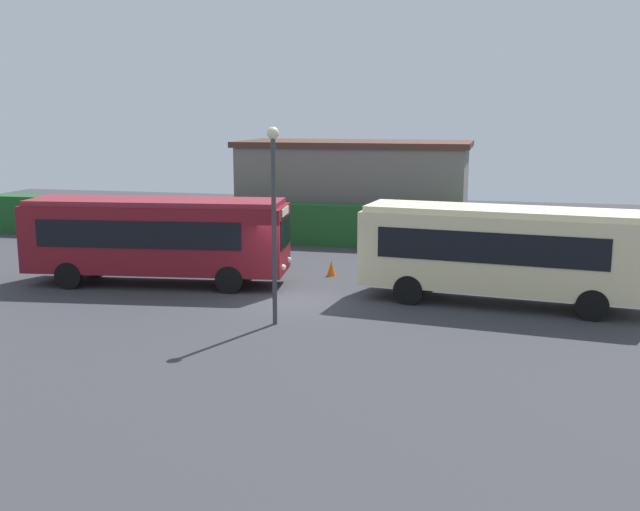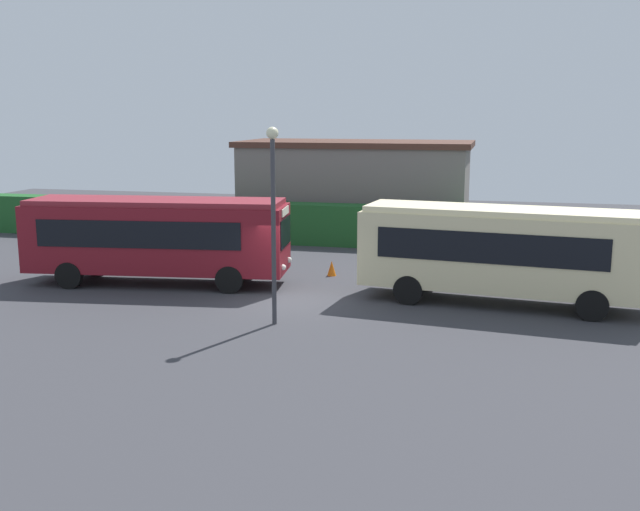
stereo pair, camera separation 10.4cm
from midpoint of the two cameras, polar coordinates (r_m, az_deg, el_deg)
The scene contains 9 objects.
ground_plane at distance 25.76m, azimuth -2.56°, elevation -3.47°, with size 64.00×64.00×0.00m, color #38383D.
bus_maroon at distance 28.54m, azimuth -12.48°, elevation 1.50°, with size 10.03×3.66×3.23m.
bus_cream at distance 25.62m, azimuth 13.71°, elevation 0.45°, with size 9.73×3.54×3.28m.
person_left at distance 32.86m, azimuth -12.42°, elevation 1.09°, with size 0.51×0.35×1.79m.
person_center at distance 29.96m, azimuth 15.47°, elevation -0.15°, with size 0.36×0.49×1.64m.
hedge_row at distance 36.21m, azimuth 2.28°, elevation 2.32°, with size 44.00×1.28×2.00m, color #1E5425.
depot_building at distance 40.24m, azimuth 2.62°, elevation 5.28°, with size 12.21×5.89×4.91m.
traffic_cone at distance 29.57m, azimuth 0.78°, elevation -0.99°, with size 0.36×0.36×0.60m, color orange.
lamppost at distance 22.25m, azimuth -3.70°, elevation 3.94°, with size 0.36×0.36×5.98m.
Camera 1 is at (6.86, -23.99, 6.38)m, focal length 41.78 mm.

